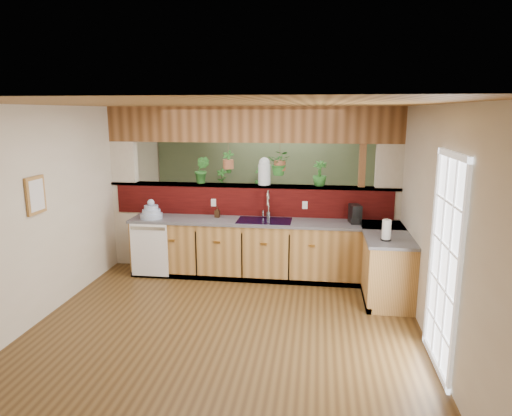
# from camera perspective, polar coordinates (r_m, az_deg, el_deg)

# --- Properties ---
(ground) EXTENTS (4.60, 7.00, 0.01)m
(ground) POSITION_cam_1_polar(r_m,az_deg,el_deg) (6.33, -2.34, -11.53)
(ground) COLOR #4F3618
(ground) RESTS_ON ground
(ceiling) EXTENTS (4.60, 7.00, 0.01)m
(ceiling) POSITION_cam_1_polar(r_m,az_deg,el_deg) (5.80, -2.56, 12.73)
(ceiling) COLOR brown
(ceiling) RESTS_ON ground
(wall_back) EXTENTS (4.60, 0.02, 2.60)m
(wall_back) POSITION_cam_1_polar(r_m,az_deg,el_deg) (9.35, 1.37, 4.46)
(wall_back) COLOR beige
(wall_back) RESTS_ON ground
(wall_front) EXTENTS (4.60, 0.02, 2.60)m
(wall_front) POSITION_cam_1_polar(r_m,az_deg,el_deg) (2.73, -16.04, -15.13)
(wall_front) COLOR beige
(wall_front) RESTS_ON ground
(wall_left) EXTENTS (0.02, 7.00, 2.60)m
(wall_left) POSITION_cam_1_polar(r_m,az_deg,el_deg) (6.73, -22.11, 0.61)
(wall_left) COLOR beige
(wall_left) RESTS_ON ground
(wall_right) EXTENTS (0.02, 7.00, 2.60)m
(wall_right) POSITION_cam_1_polar(r_m,az_deg,el_deg) (5.97, 19.82, -0.55)
(wall_right) COLOR beige
(wall_right) RESTS_ON ground
(pass_through_partition) EXTENTS (4.60, 0.21, 2.60)m
(pass_through_partition) POSITION_cam_1_polar(r_m,az_deg,el_deg) (7.25, -0.32, 1.40)
(pass_through_partition) COLOR beige
(pass_through_partition) RESTS_ON ground
(pass_through_ledge) EXTENTS (4.60, 0.21, 0.04)m
(pass_through_ledge) POSITION_cam_1_polar(r_m,az_deg,el_deg) (7.23, -0.55, 2.80)
(pass_through_ledge) COLOR brown
(pass_through_ledge) RESTS_ON ground
(header_beam) EXTENTS (4.60, 0.15, 0.55)m
(header_beam) POSITION_cam_1_polar(r_m,az_deg,el_deg) (7.14, -0.57, 10.39)
(header_beam) COLOR brown
(header_beam) RESTS_ON ground
(sage_backwall) EXTENTS (4.55, 0.02, 2.55)m
(sage_backwall) POSITION_cam_1_polar(r_m,az_deg,el_deg) (9.33, 1.35, 4.44)
(sage_backwall) COLOR #506041
(sage_backwall) RESTS_ON ground
(countertop) EXTENTS (4.14, 1.52, 0.90)m
(countertop) POSITION_cam_1_polar(r_m,az_deg,el_deg) (6.90, 5.80, -5.58)
(countertop) COLOR olive
(countertop) RESTS_ON ground
(dishwasher) EXTENTS (0.58, 0.03, 0.82)m
(dishwasher) POSITION_cam_1_polar(r_m,az_deg,el_deg) (7.16, -13.21, -5.13)
(dishwasher) COLOR white
(dishwasher) RESTS_ON ground
(navy_sink) EXTENTS (0.82, 0.50, 0.18)m
(navy_sink) POSITION_cam_1_polar(r_m,az_deg,el_deg) (6.94, 1.05, -2.21)
(navy_sink) COLOR black
(navy_sink) RESTS_ON countertop
(french_door) EXTENTS (0.06, 1.02, 2.16)m
(french_door) POSITION_cam_1_polar(r_m,az_deg,el_deg) (4.81, 22.39, -6.79)
(french_door) COLOR white
(french_door) RESTS_ON ground
(framed_print) EXTENTS (0.04, 0.35, 0.45)m
(framed_print) POSITION_cam_1_polar(r_m,az_deg,el_deg) (6.00, -25.82, 1.45)
(framed_print) COLOR olive
(framed_print) RESTS_ON wall_left
(faucet) EXTENTS (0.20, 0.20, 0.45)m
(faucet) POSITION_cam_1_polar(r_m,az_deg,el_deg) (7.02, 1.51, 0.62)
(faucet) COLOR #B7B7B2
(faucet) RESTS_ON countertop
(dish_stack) EXTENTS (0.34, 0.34, 0.30)m
(dish_stack) POSITION_cam_1_polar(r_m,az_deg,el_deg) (7.24, -12.95, -0.53)
(dish_stack) COLOR #98A9C5
(dish_stack) RESTS_ON countertop
(soap_dispenser) EXTENTS (0.08, 0.08, 0.17)m
(soap_dispenser) POSITION_cam_1_polar(r_m,az_deg,el_deg) (7.14, -4.87, -0.51)
(soap_dispenser) COLOR #3B2615
(soap_dispenser) RESTS_ON countertop
(coffee_maker) EXTENTS (0.15, 0.25, 0.28)m
(coffee_maker) POSITION_cam_1_polar(r_m,az_deg,el_deg) (6.89, 12.29, -0.83)
(coffee_maker) COLOR black
(coffee_maker) RESTS_ON countertop
(paper_towel) EXTENTS (0.14, 0.14, 0.29)m
(paper_towel) POSITION_cam_1_polar(r_m,az_deg,el_deg) (6.07, 15.99, -2.71)
(paper_towel) COLOR black
(paper_towel) RESTS_ON countertop
(glass_jar) EXTENTS (0.19, 0.19, 0.43)m
(glass_jar) POSITION_cam_1_polar(r_m,az_deg,el_deg) (7.17, 1.05, 4.64)
(glass_jar) COLOR silver
(glass_jar) RESTS_ON pass_through_ledge
(ledge_plant_left) EXTENTS (0.26, 0.22, 0.44)m
(ledge_plant_left) POSITION_cam_1_polar(r_m,az_deg,el_deg) (7.35, -6.77, 4.75)
(ledge_plant_left) COLOR #256222
(ledge_plant_left) RESTS_ON pass_through_ledge
(ledge_plant_right) EXTENTS (0.24, 0.24, 0.39)m
(ledge_plant_right) POSITION_cam_1_polar(r_m,az_deg,el_deg) (7.12, 7.97, 4.29)
(ledge_plant_right) COLOR #256222
(ledge_plant_right) RESTS_ON pass_through_ledge
(hanging_plant_a) EXTENTS (0.21, 0.17, 0.47)m
(hanging_plant_a) POSITION_cam_1_polar(r_m,az_deg,el_deg) (7.23, -3.50, 6.67)
(hanging_plant_a) COLOR brown
(hanging_plant_a) RESTS_ON header_beam
(hanging_plant_b) EXTENTS (0.38, 0.34, 0.50)m
(hanging_plant_b) POSITION_cam_1_polar(r_m,az_deg,el_deg) (7.11, 3.00, 6.95)
(hanging_plant_b) COLOR brown
(hanging_plant_b) RESTS_ON header_beam
(shelving_console) EXTENTS (1.49, 0.54, 0.97)m
(shelving_console) POSITION_cam_1_polar(r_m,az_deg,el_deg) (9.30, -1.37, -0.59)
(shelving_console) COLOR black
(shelving_console) RESTS_ON ground
(shelf_plant_a) EXTENTS (0.22, 0.15, 0.41)m
(shelf_plant_a) POSITION_cam_1_polar(r_m,az_deg,el_deg) (9.26, -4.30, 3.69)
(shelf_plant_a) COLOR #256222
(shelf_plant_a) RESTS_ON shelving_console
(shelf_plant_b) EXTENTS (0.25, 0.25, 0.44)m
(shelf_plant_b) POSITION_cam_1_polar(r_m,az_deg,el_deg) (9.13, 0.61, 3.70)
(shelf_plant_b) COLOR #256222
(shelf_plant_b) RESTS_ON shelving_console
(floor_plant) EXTENTS (0.86, 0.80, 0.79)m
(floor_plant) POSITION_cam_1_polar(r_m,az_deg,el_deg) (8.28, 8.51, -3.05)
(floor_plant) COLOR #256222
(floor_plant) RESTS_ON ground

